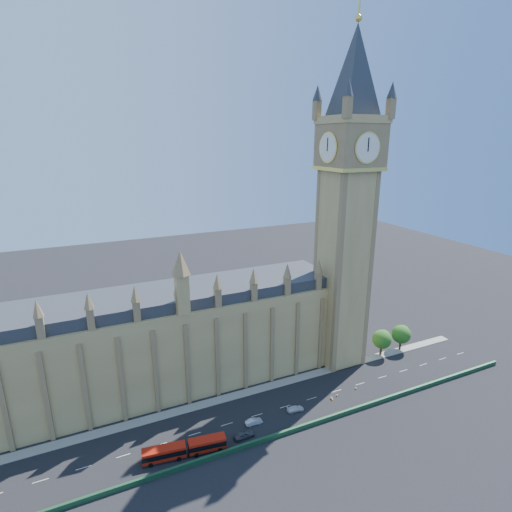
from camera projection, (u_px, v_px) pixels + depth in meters
name	position (u px, v px, depth m)	size (l,w,h in m)	color
ground	(242.00, 420.00, 97.84)	(400.00, 400.00, 0.00)	black
palace_westminster	(120.00, 349.00, 103.18)	(120.00, 20.00, 28.00)	#A1874E
elizabeth_tower	(348.00, 183.00, 109.80)	(20.59, 20.59, 105.00)	#A1874E
bridge_parapet	(257.00, 442.00, 89.81)	(160.00, 0.60, 1.20)	#1E4C2D
kerb_north	(228.00, 397.00, 106.11)	(160.00, 3.00, 0.16)	gray
tree_east_near	(382.00, 339.00, 125.84)	(6.00, 6.00, 8.50)	#382619
tree_east_far	(402.00, 334.00, 129.03)	(6.00, 6.00, 8.50)	#382619
red_bus	(185.00, 449.00, 86.40)	(18.20, 4.97, 3.06)	#B01A0B
car_grey	(244.00, 435.00, 91.70)	(1.94, 4.83, 1.65)	#45494D
car_silver	(254.00, 422.00, 96.16)	(1.45, 4.15, 1.37)	#B8BCC0
car_white	(295.00, 409.00, 100.83)	(1.78, 4.37, 1.27)	silver
cone_a	(332.00, 399.00, 104.96)	(0.44, 0.44, 0.63)	black
cone_b	(332.00, 398.00, 105.50)	(0.54, 0.54, 0.79)	black
cone_c	(356.00, 388.00, 109.64)	(0.52, 0.52, 0.68)	black
cone_d	(337.00, 395.00, 106.63)	(0.49, 0.49, 0.65)	black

